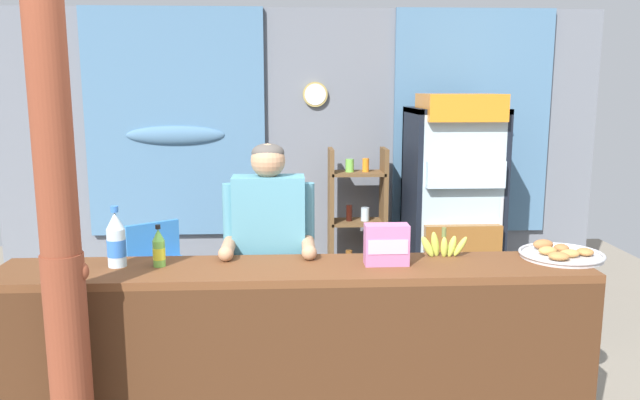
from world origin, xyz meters
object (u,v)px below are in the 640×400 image
object	(u,v)px
pastry_tray	(561,254)
banana_bunch	(444,246)
shopkeeper	(269,246)
soda_bottle_water	(116,241)
soda_bottle_lime_soda	(159,249)
stall_counter	(296,349)
timber_post	(62,265)
snack_box_wafer	(386,245)
bottle_shelf_rack	(357,227)
drink_fridge	(453,197)
plastic_lawn_chair	(161,273)

from	to	relation	value
pastry_tray	banana_bunch	distance (m)	0.62
shopkeeper	banana_bunch	bearing A→B (deg)	-14.42
soda_bottle_water	banana_bunch	xyz separation A→B (m)	(1.68, 0.10, -0.07)
soda_bottle_lime_soda	stall_counter	bearing A→B (deg)	-11.70
timber_post	pastry_tray	world-z (taller)	timber_post
shopkeeper	snack_box_wafer	xyz separation A→B (m)	(0.60, -0.37, 0.10)
banana_bunch	bottle_shelf_rack	bearing A→B (deg)	97.39
pastry_tray	shopkeeper	bearing A→B (deg)	169.16
drink_fridge	bottle_shelf_rack	size ratio (longest dim) A/B	1.32
timber_post	drink_fridge	bearing A→B (deg)	43.91
drink_fridge	snack_box_wafer	bearing A→B (deg)	-114.51
plastic_lawn_chair	snack_box_wafer	distance (m)	2.18
drink_fridge	pastry_tray	size ratio (longest dim) A/B	4.16
plastic_lawn_chair	snack_box_wafer	bearing A→B (deg)	-46.34
bottle_shelf_rack	soda_bottle_lime_soda	bearing A→B (deg)	-121.28
stall_counter	soda_bottle_lime_soda	distance (m)	0.85
timber_post	banana_bunch	xyz separation A→B (m)	(1.79, 0.54, -0.08)
shopkeeper	snack_box_wafer	distance (m)	0.71
drink_fridge	banana_bunch	size ratio (longest dim) A/B	6.76
bottle_shelf_rack	soda_bottle_water	bearing A→B (deg)	-125.64
bottle_shelf_rack	plastic_lawn_chair	bearing A→B (deg)	-161.16
stall_counter	soda_bottle_water	bearing A→B (deg)	170.24
stall_counter	shopkeeper	distance (m)	0.64
timber_post	soda_bottle_lime_soda	size ratio (longest dim) A/B	10.93
stall_counter	snack_box_wafer	xyz separation A→B (m)	(0.46, 0.11, 0.50)
snack_box_wafer	soda_bottle_lime_soda	bearing A→B (deg)	178.67
drink_fridge	snack_box_wafer	size ratio (longest dim) A/B	8.20
soda_bottle_water	snack_box_wafer	xyz separation A→B (m)	(1.35, -0.04, -0.03)
soda_bottle_water	shopkeeper	bearing A→B (deg)	24.01
soda_bottle_lime_soda	banana_bunch	bearing A→B (deg)	4.20
soda_bottle_water	banana_bunch	world-z (taller)	soda_bottle_water
timber_post	shopkeeper	distance (m)	1.17
banana_bunch	drink_fridge	bearing A→B (deg)	73.51
bottle_shelf_rack	snack_box_wafer	world-z (taller)	bottle_shelf_rack
pastry_tray	soda_bottle_water	bearing A→B (deg)	-179.02
snack_box_wafer	pastry_tray	distance (m)	0.95
soda_bottle_water	soda_bottle_lime_soda	world-z (taller)	soda_bottle_water
soda_bottle_lime_soda	plastic_lawn_chair	bearing A→B (deg)	101.58
drink_fridge	soda_bottle_water	xyz separation A→B (m)	(-2.17, -1.76, 0.11)
timber_post	shopkeeper	bearing A→B (deg)	41.94
stall_counter	bottle_shelf_rack	xyz separation A→B (m)	(0.54, 2.15, 0.12)
banana_bunch	timber_post	bearing A→B (deg)	-163.34
stall_counter	drink_fridge	distance (m)	2.34
soda_bottle_lime_soda	banana_bunch	distance (m)	1.47
drink_fridge	soda_bottle_lime_soda	size ratio (longest dim) A/B	8.50
shopkeeper	soda_bottle_water	bearing A→B (deg)	-155.99
timber_post	pastry_tray	size ratio (longest dim) A/B	5.35
drink_fridge	pastry_tray	distance (m)	1.72
bottle_shelf_rack	soda_bottle_lime_soda	xyz separation A→B (m)	(-1.22, -2.01, 0.36)
bottle_shelf_rack	shopkeeper	bearing A→B (deg)	-112.29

